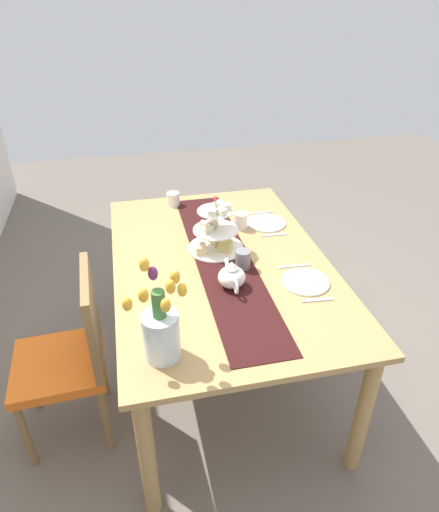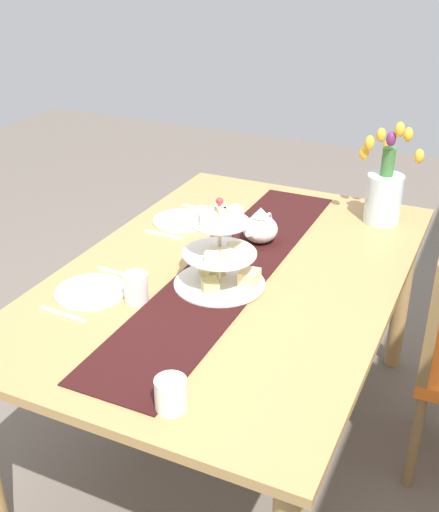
{
  "view_description": "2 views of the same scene",
  "coord_description": "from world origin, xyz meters",
  "px_view_note": "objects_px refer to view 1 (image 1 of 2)",
  "views": [
    {
      "loc": [
        -1.92,
        0.43,
        2.0
      ],
      "look_at": [
        -0.01,
        0.01,
        0.79
      ],
      "focal_mm": 31.57,
      "sensor_mm": 36.0,
      "label": 1
    },
    {
      "loc": [
        1.76,
        0.76,
        1.79
      ],
      "look_at": [
        -0.02,
        -0.06,
        0.79
      ],
      "focal_mm": 44.61,
      "sensor_mm": 36.0,
      "label": 2
    }
  ],
  "objects_px": {
    "knife_left": "(295,266)",
    "fork_right": "(274,235)",
    "dining_table": "(220,275)",
    "mug_white_text": "(241,221)",
    "tulip_vase": "(161,329)",
    "knife_right": "(259,213)",
    "fork_left": "(317,300)",
    "dinner_plate_right": "(266,223)",
    "mug_grey": "(243,259)",
    "chair_left": "(72,351)",
    "dinner_plate_left": "(305,282)",
    "teapot": "(232,276)",
    "tiered_cake_stand": "(215,233)",
    "cream_jug": "(173,199)"
  },
  "relations": [
    {
      "from": "tiered_cake_stand",
      "to": "knife_right",
      "type": "height_order",
      "value": "tiered_cake_stand"
    },
    {
      "from": "dining_table",
      "to": "mug_white_text",
      "type": "distance_m",
      "value": 0.4
    },
    {
      "from": "dining_table",
      "to": "mug_white_text",
      "type": "relative_size",
      "value": 17.66
    },
    {
      "from": "tiered_cake_stand",
      "to": "cream_jug",
      "type": "xyz_separation_m",
      "value": [
        0.6,
        0.15,
        -0.06
      ]
    },
    {
      "from": "knife_right",
      "to": "mug_grey",
      "type": "distance_m",
      "value": 0.63
    },
    {
      "from": "knife_left",
      "to": "mug_grey",
      "type": "distance_m",
      "value": 0.27
    },
    {
      "from": "fork_left",
      "to": "teapot",
      "type": "bearing_deg",
      "value": 61.86
    },
    {
      "from": "dining_table",
      "to": "tulip_vase",
      "type": "distance_m",
      "value": 0.76
    },
    {
      "from": "teapot",
      "to": "mug_white_text",
      "type": "distance_m",
      "value": 0.59
    },
    {
      "from": "tiered_cake_stand",
      "to": "tulip_vase",
      "type": "xyz_separation_m",
      "value": [
        -0.74,
        0.36,
        0.03
      ]
    },
    {
      "from": "fork_left",
      "to": "knife_right",
      "type": "distance_m",
      "value": 0.91
    },
    {
      "from": "mug_white_text",
      "to": "dinner_plate_left",
      "type": "bearing_deg",
      "value": -165.11
    },
    {
      "from": "dining_table",
      "to": "knife_right",
      "type": "bearing_deg",
      "value": -36.36
    },
    {
      "from": "fork_left",
      "to": "dinner_plate_right",
      "type": "height_order",
      "value": "dinner_plate_right"
    },
    {
      "from": "teapot",
      "to": "tulip_vase",
      "type": "distance_m",
      "value": 0.54
    },
    {
      "from": "dining_table",
      "to": "knife_right",
      "type": "xyz_separation_m",
      "value": [
        0.48,
        -0.35,
        0.1
      ]
    },
    {
      "from": "tulip_vase",
      "to": "knife_right",
      "type": "bearing_deg",
      "value": -33.11
    },
    {
      "from": "teapot",
      "to": "knife_left",
      "type": "height_order",
      "value": "teapot"
    },
    {
      "from": "dinner_plate_right",
      "to": "fork_left",
      "type": "bearing_deg",
      "value": 180.0
    },
    {
      "from": "dining_table",
      "to": "fork_right",
      "type": "relative_size",
      "value": 11.19
    },
    {
      "from": "mug_grey",
      "to": "mug_white_text",
      "type": "relative_size",
      "value": 1.0
    },
    {
      "from": "tulip_vase",
      "to": "dinner_plate_left",
      "type": "distance_m",
      "value": 0.81
    },
    {
      "from": "knife_left",
      "to": "knife_right",
      "type": "relative_size",
      "value": 1.0
    },
    {
      "from": "dinner_plate_right",
      "to": "mug_grey",
      "type": "height_order",
      "value": "mug_grey"
    },
    {
      "from": "tulip_vase",
      "to": "dinner_plate_right",
      "type": "height_order",
      "value": "tulip_vase"
    },
    {
      "from": "dinner_plate_right",
      "to": "knife_right",
      "type": "relative_size",
      "value": 1.35
    },
    {
      "from": "dining_table",
      "to": "dinner_plate_left",
      "type": "height_order",
      "value": "dinner_plate_left"
    },
    {
      "from": "chair_left",
      "to": "dinner_plate_left",
      "type": "distance_m",
      "value": 1.16
    },
    {
      "from": "dining_table",
      "to": "mug_grey",
      "type": "relative_size",
      "value": 17.66
    },
    {
      "from": "mug_white_text",
      "to": "knife_left",
      "type": "bearing_deg",
      "value": -160.7
    },
    {
      "from": "knife_left",
      "to": "fork_right",
      "type": "bearing_deg",
      "value": 0.0
    },
    {
      "from": "chair_left",
      "to": "fork_right",
      "type": "relative_size",
      "value": 6.07
    },
    {
      "from": "teapot",
      "to": "fork_right",
      "type": "height_order",
      "value": "teapot"
    },
    {
      "from": "tiered_cake_stand",
      "to": "cream_jug",
      "type": "bearing_deg",
      "value": 13.58
    },
    {
      "from": "tiered_cake_stand",
      "to": "teapot",
      "type": "relative_size",
      "value": 1.28
    },
    {
      "from": "dining_table",
      "to": "knife_left",
      "type": "xyz_separation_m",
      "value": [
        -0.14,
        -0.35,
        0.1
      ]
    },
    {
      "from": "dinner_plate_left",
      "to": "fork_left",
      "type": "distance_m",
      "value": 0.15
    },
    {
      "from": "teapot",
      "to": "dinner_plate_right",
      "type": "distance_m",
      "value": 0.68
    },
    {
      "from": "tiered_cake_stand",
      "to": "knife_left",
      "type": "distance_m",
      "value": 0.45
    },
    {
      "from": "mug_white_text",
      "to": "dinner_plate_right",
      "type": "bearing_deg",
      "value": -83.09
    },
    {
      "from": "teapot",
      "to": "knife_right",
      "type": "height_order",
      "value": "teapot"
    },
    {
      "from": "cream_jug",
      "to": "mug_white_text",
      "type": "xyz_separation_m",
      "value": [
        -0.4,
        -0.34,
        0.01
      ]
    },
    {
      "from": "tiered_cake_stand",
      "to": "fork_left",
      "type": "height_order",
      "value": "tiered_cake_stand"
    },
    {
      "from": "fork_right",
      "to": "tiered_cake_stand",
      "type": "bearing_deg",
      "value": 102.58
    },
    {
      "from": "fork_right",
      "to": "mug_white_text",
      "type": "height_order",
      "value": "mug_white_text"
    },
    {
      "from": "fork_left",
      "to": "mug_grey",
      "type": "distance_m",
      "value": 0.43
    },
    {
      "from": "chair_left",
      "to": "knife_left",
      "type": "xyz_separation_m",
      "value": [
        0.1,
        -1.13,
        0.26
      ]
    },
    {
      "from": "chair_left",
      "to": "mug_white_text",
      "type": "height_order",
      "value": "chair_left"
    },
    {
      "from": "cream_jug",
      "to": "dinner_plate_right",
      "type": "bearing_deg",
      "value": -126.88
    },
    {
      "from": "teapot",
      "to": "dinner_plate_right",
      "type": "xyz_separation_m",
      "value": [
        0.58,
        -0.35,
        -0.05
      ]
    }
  ]
}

